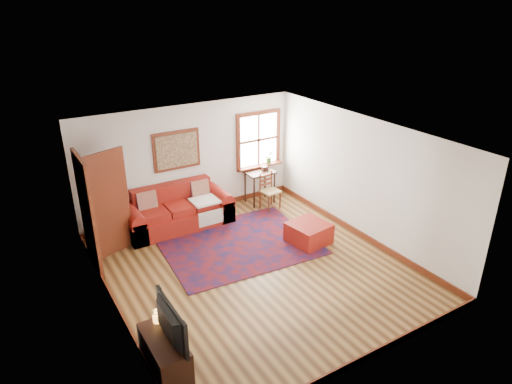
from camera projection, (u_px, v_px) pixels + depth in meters
ground at (255, 268)px, 8.33m from camera, size 5.50×5.50×0.00m
room_envelope at (254, 185)px, 7.68m from camera, size 5.04×5.54×2.52m
window at (260, 145)px, 10.77m from camera, size 1.18×0.20×1.38m
doorway at (100, 207)px, 8.25m from camera, size 0.89×1.08×2.14m
framed_artwork at (177, 150)px, 9.69m from camera, size 1.05×0.07×0.85m
persian_rug at (238, 244)px, 9.13m from camera, size 3.08×2.54×0.02m
red_leather_sofa at (178, 213)px, 9.76m from camera, size 2.27×0.94×0.89m
red_ottoman at (309, 233)px, 9.14m from camera, size 0.82×0.82×0.41m
side_table at (260, 177)px, 10.71m from camera, size 0.66×0.49×0.79m
ladder_back_chair at (269, 189)px, 10.53m from camera, size 0.44×0.42×0.85m
media_cabinet at (165, 354)px, 5.99m from camera, size 0.42×0.94×0.52m
television at (165, 324)px, 5.74m from camera, size 0.12×0.95×0.54m
candle_hurricane at (157, 317)px, 6.15m from camera, size 0.12×0.12×0.18m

